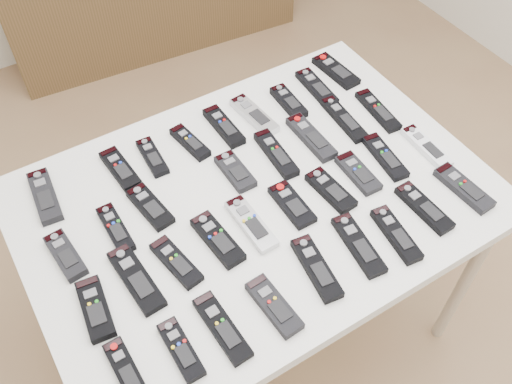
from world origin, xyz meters
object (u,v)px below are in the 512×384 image
remote_18 (136,279)px  remote_26 (426,147)px  remote_21 (251,224)px  remote_28 (181,350)px  remote_5 (254,115)px  remote_7 (317,88)px  remote_2 (152,157)px  remote_22 (292,204)px  remote_11 (150,207)px  remote_15 (344,119)px  remote_9 (66,255)px  remote_25 (385,157)px  remote_24 (358,173)px  remote_35 (464,188)px  remote_23 (331,190)px  remote_10 (116,229)px  remote_6 (289,102)px  remote_27 (126,371)px  remote_19 (176,262)px  remote_33 (396,234)px  remote_1 (120,169)px  remote_30 (274,306)px  remote_8 (336,71)px  remote_31 (316,268)px  remote_17 (95,309)px  remote_12 (235,171)px  remote_29 (222,328)px  remote_13 (276,154)px  remote_0 (45,196)px  remote_16 (378,110)px  remote_34 (424,208)px  table (256,210)px  remote_3 (190,142)px  remote_32 (359,245)px

remote_18 → remote_26: bearing=-6.1°
remote_21 → remote_28: (-0.31, -0.21, 0.00)m
remote_5 → remote_7: size_ratio=1.03×
remote_2 → remote_22: bearing=-52.3°
remote_11 → remote_15: 0.65m
remote_9 → remote_25: size_ratio=0.85×
remote_22 → remote_28: 0.49m
remote_18 → remote_24: bearing=-4.7°
remote_35 → remote_5: bearing=118.7°
remote_23 → remote_10: bearing=156.7°
remote_6 → remote_27: (-0.78, -0.54, -0.00)m
remote_27 → remote_24: bearing=12.6°
remote_19 → remote_33: remote_33 is taller
remote_21 → remote_26: bearing=-4.1°
remote_1 → remote_25: (0.67, -0.36, 0.00)m
remote_24 → remote_28: bearing=-160.7°
remote_24 → remote_15: bearing=65.3°
remote_26 → remote_30: 0.69m
remote_8 → remote_31: 0.77m
remote_17 → remote_23: remote_17 is taller
remote_12 → remote_29: size_ratio=0.76×
remote_13 → remote_24: bearing=-45.6°
remote_0 → remote_15: size_ratio=0.93×
remote_16 → remote_33: 0.47m
remote_13 → remote_34: (0.23, -0.37, -0.00)m
remote_25 → remote_31: 0.44m
remote_6 → remote_29: size_ratio=0.81×
remote_19 → remote_1: bearing=79.8°
remote_25 → remote_35: remote_35 is taller
remote_31 → remote_24: bearing=42.1°
remote_6 → remote_21: 0.48m
table → remote_11: remote_11 is taller
remote_17 → remote_29: 0.30m
remote_23 → remote_34: 0.25m
remote_1 → remote_16: (0.77, -0.19, -0.00)m
remote_17 → remote_0: bearing=95.8°
remote_10 → remote_18: same height
remote_3 → remote_12: 0.18m
remote_33 → remote_3: bearing=124.9°
remote_1 → remote_2: bearing=-7.0°
remote_5 → remote_12: bearing=-140.1°
remote_18 → remote_34: same height
remote_6 → remote_18: (-0.67, -0.34, -0.00)m
remote_18 → remote_19: remote_18 is taller
remote_13 → remote_17: bearing=-159.3°
remote_12 → remote_30: 0.43m
remote_8 → remote_19: (-0.78, -0.39, 0.00)m
remote_33 → remote_35: size_ratio=1.00×
remote_5 → remote_15: size_ratio=0.94×
remote_28 → remote_32: 0.51m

